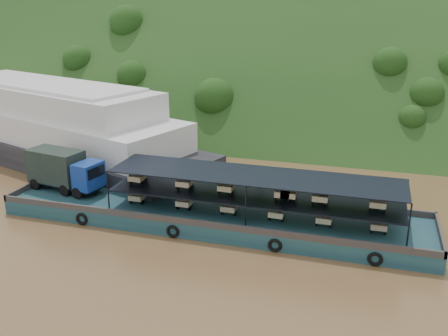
# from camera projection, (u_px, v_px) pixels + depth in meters

# --- Properties ---
(ground) EXTENTS (160.00, 160.00, 0.00)m
(ground) POSITION_uv_depth(u_px,v_px,m) (236.00, 216.00, 42.45)
(ground) COLOR brown
(ground) RESTS_ON ground
(hillside) EXTENTS (140.00, 39.60, 39.60)m
(hillside) POSITION_uv_depth(u_px,v_px,m) (300.00, 123.00, 75.13)
(hillside) COLOR #153513
(hillside) RESTS_ON ground
(cargo_barge) EXTENTS (35.06, 7.18, 4.83)m
(cargo_barge) POSITION_uv_depth(u_px,v_px,m) (195.00, 207.00, 41.31)
(cargo_barge) COLOR #133243
(cargo_barge) RESTS_ON ground
(passenger_ferry) EXTENTS (44.69, 24.22, 8.81)m
(passenger_ferry) POSITION_uv_depth(u_px,v_px,m) (46.00, 125.00, 57.78)
(passenger_ferry) COLOR black
(passenger_ferry) RESTS_ON ground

